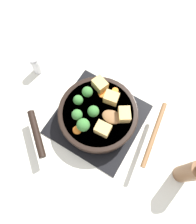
{
  "coord_description": "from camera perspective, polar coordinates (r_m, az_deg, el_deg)",
  "views": [
    {
      "loc": [
        0.13,
        -0.22,
        0.78
      ],
      "look_at": [
        0.0,
        0.0,
        0.08
      ],
      "focal_mm": 35.0,
      "sensor_mm": 36.0,
      "label": 1
    }
  ],
  "objects": [
    {
      "name": "broccoli_floret_near_spoon",
      "position": [
        0.72,
        -5.49,
        -0.72
      ],
      "size": [
        0.04,
        0.04,
        0.04
      ],
      "color": "#709956",
      "rests_on": "skillet_pan"
    },
    {
      "name": "broccoli_floret_east_rim",
      "position": [
        0.72,
        -1.23,
        0.18
      ],
      "size": [
        0.04,
        0.04,
        0.05
      ],
      "color": "#709956",
      "rests_on": "skillet_pan"
    },
    {
      "name": "carrot_slice_near_center",
      "position": [
        0.73,
        -5.47,
        -4.73
      ],
      "size": [
        0.03,
        0.03,
        0.01
      ],
      "primitive_type": "cylinder",
      "color": "orange",
      "rests_on": "skillet_pan"
    },
    {
      "name": "broccoli_floret_center_top",
      "position": [
        0.74,
        -5.21,
        3.12
      ],
      "size": [
        0.03,
        0.03,
        0.04
      ],
      "color": "#709956",
      "rests_on": "skillet_pan"
    },
    {
      "name": "tofu_cube_west_chunk",
      "position": [
        0.71,
        1.26,
        -4.46
      ],
      "size": [
        0.05,
        0.04,
        0.04
      ],
      "primitive_type": "cube",
      "rotation": [
        0.0,
        0.0,
        3.21
      ],
      "color": "tan",
      "rests_on": "skillet_pan"
    },
    {
      "name": "pepper_mill",
      "position": [
        0.75,
        23.06,
        -14.2
      ],
      "size": [
        0.05,
        0.05,
        0.2
      ],
      "color": "brown",
      "rests_on": "ground_plane"
    },
    {
      "name": "wooden_spoon",
      "position": [
        0.74,
        9.77,
        -3.71
      ],
      "size": [
        0.21,
        0.23,
        0.02
      ],
      "color": "brown",
      "rests_on": "skillet_pan"
    },
    {
      "name": "broccoli_floret_north_edge",
      "position": [
        0.75,
        -2.81,
        5.25
      ],
      "size": [
        0.04,
        0.04,
        0.04
      ],
      "color": "#709956",
      "rests_on": "skillet_pan"
    },
    {
      "name": "skillet_pan",
      "position": [
        0.77,
        -0.2,
        -0.66
      ],
      "size": [
        0.35,
        0.37,
        0.05
      ],
      "color": "black",
      "rests_on": "front_burner_grate"
    },
    {
      "name": "broccoli_floret_west_rim",
      "position": [
        0.71,
        -3.9,
        -3.39
      ],
      "size": [
        0.04,
        0.04,
        0.05
      ],
      "color": "#709956",
      "rests_on": "skillet_pan"
    },
    {
      "name": "salt_shaker",
      "position": [
        0.91,
        -15.9,
        11.74
      ],
      "size": [
        0.04,
        0.04,
        0.09
      ],
      "color": "white",
      "rests_on": "ground_plane"
    },
    {
      "name": "carrot_slice_orange_thin",
      "position": [
        0.77,
        1.23,
        4.78
      ],
      "size": [
        0.03,
        0.03,
        0.01
      ],
      "primitive_type": "cylinder",
      "color": "orange",
      "rests_on": "skillet_pan"
    },
    {
      "name": "tofu_cube_center_large",
      "position": [
        0.75,
        3.49,
        3.7
      ],
      "size": [
        0.05,
        0.05,
        0.04
      ],
      "primitive_type": "cube",
      "rotation": [
        0.0,
        0.0,
        3.31
      ],
      "color": "tan",
      "rests_on": "skillet_pan"
    },
    {
      "name": "front_burner_grate",
      "position": [
        0.81,
        0.0,
        -1.64
      ],
      "size": [
        0.31,
        0.31,
        0.03
      ],
      "color": "black",
      "rests_on": "ground_plane"
    },
    {
      "name": "carrot_slice_edge_slice",
      "position": [
        0.78,
        4.49,
        5.56
      ],
      "size": [
        0.02,
        0.02,
        0.01
      ],
      "primitive_type": "cylinder",
      "color": "orange",
      "rests_on": "skillet_pan"
    },
    {
      "name": "tofu_cube_near_handle",
      "position": [
        0.73,
        6.87,
        -0.64
      ],
      "size": [
        0.06,
        0.06,
        0.04
      ],
      "primitive_type": "cube",
      "rotation": [
        0.0,
        0.0,
        5.3
      ],
      "color": "tan",
      "rests_on": "skillet_pan"
    },
    {
      "name": "tofu_cube_east_chunk",
      "position": [
        0.77,
        0.51,
        7.2
      ],
      "size": [
        0.06,
        0.05,
        0.04
      ],
      "primitive_type": "cube",
      "rotation": [
        0.0,
        0.0,
        2.79
      ],
      "color": "tan",
      "rests_on": "skillet_pan"
    },
    {
      "name": "ground_plane",
      "position": [
        0.82,
        0.0,
        -1.91
      ],
      "size": [
        2.4,
        2.4,
        0.0
      ],
      "primitive_type": "plane",
      "color": "silver"
    }
  ]
}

